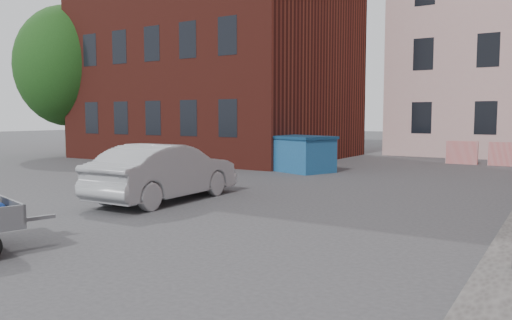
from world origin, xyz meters
The scene contains 7 objects.
ground centered at (0.00, 0.00, 0.00)m, with size 120.00×120.00×0.00m, color #38383A.
building_brick centered at (-9.00, 13.00, 7.00)m, with size 12.00×10.00×14.00m, color #591E16.
far_building centered at (-20.00, 22.00, 4.00)m, with size 6.00×6.00×8.00m, color maroon.
tree centered at (-16.00, 9.00, 5.17)m, with size 5.28×5.28×8.30m.
barriers centered at (4.20, 15.00, 0.50)m, with size 4.70×0.18×1.00m.
dumpster centered at (-2.48, 8.79, 0.68)m, with size 3.58×2.70×1.34m.
silver_car centered at (-1.95, 1.05, 0.70)m, with size 1.48×4.25×1.40m, color #9B9DA1.
Camera 1 is at (6.45, -8.08, 2.07)m, focal length 35.00 mm.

